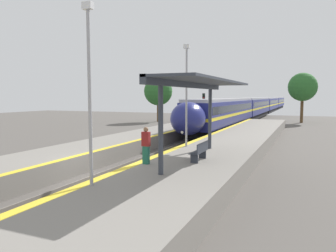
% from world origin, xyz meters
% --- Properties ---
extents(ground_plane, '(120.00, 120.00, 0.00)m').
position_xyz_m(ground_plane, '(0.00, 0.00, 0.00)').
color(ground_plane, '#56514C').
extents(rail_left, '(0.08, 90.00, 0.15)m').
position_xyz_m(rail_left, '(-0.72, 0.00, 0.07)').
color(rail_left, slate).
rests_on(rail_left, ground_plane).
extents(rail_right, '(0.08, 90.00, 0.15)m').
position_xyz_m(rail_right, '(0.72, 0.00, 0.07)').
color(rail_right, slate).
rests_on(rail_right, ground_plane).
extents(train, '(2.92, 96.44, 3.77)m').
position_xyz_m(train, '(0.00, 58.56, 2.16)').
color(train, black).
rests_on(train, ground_plane).
extents(platform_right, '(4.68, 64.00, 1.00)m').
position_xyz_m(platform_right, '(4.03, 0.00, 0.50)').
color(platform_right, gray).
rests_on(platform_right, ground_plane).
extents(platform_left, '(3.82, 64.00, 1.00)m').
position_xyz_m(platform_left, '(-3.60, 0.00, 0.50)').
color(platform_left, gray).
rests_on(platform_left, ground_plane).
extents(platform_bench, '(0.44, 1.68, 0.89)m').
position_xyz_m(platform_bench, '(4.35, 1.64, 1.47)').
color(platform_bench, '#2D333D').
rests_on(platform_bench, platform_right).
extents(person_waiting, '(0.36, 0.22, 1.69)m').
position_xyz_m(person_waiting, '(2.31, -0.01, 1.87)').
color(person_waiting, '#1E604C').
rests_on(person_waiting, platform_right).
extents(railway_signal, '(0.28, 0.28, 4.38)m').
position_xyz_m(railway_signal, '(-2.09, 23.35, 2.68)').
color(railway_signal, '#59595E').
rests_on(railway_signal, ground_plane).
extents(lamppost_near, '(0.36, 0.20, 6.14)m').
position_xyz_m(lamppost_near, '(2.20, -3.93, 4.46)').
color(lamppost_near, '#9E9EA3').
rests_on(lamppost_near, platform_right).
extents(lamppost_mid, '(0.36, 0.20, 6.14)m').
position_xyz_m(lamppost_mid, '(2.20, 5.63, 4.46)').
color(lamppost_mid, '#9E9EA3').
rests_on(lamppost_mid, platform_right).
extents(station_canopy, '(2.02, 9.95, 3.82)m').
position_xyz_m(station_canopy, '(4.32, 1.90, 4.54)').
color(station_canopy, '#333842').
rests_on(station_canopy, platform_right).
extents(background_tree_left, '(4.52, 4.52, 7.11)m').
position_xyz_m(background_tree_left, '(-12.95, 34.38, 4.83)').
color(background_tree_left, brown).
rests_on(background_tree_left, ground_plane).
extents(background_tree_right, '(4.30, 4.30, 7.61)m').
position_xyz_m(background_tree_right, '(8.17, 40.96, 5.43)').
color(background_tree_right, brown).
rests_on(background_tree_right, ground_plane).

